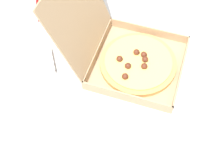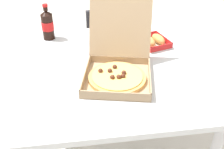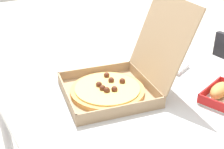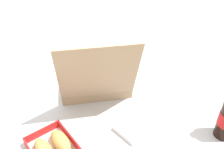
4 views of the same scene
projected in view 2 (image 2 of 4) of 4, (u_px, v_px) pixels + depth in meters
name	position (u px, v px, depth m)	size (l,w,h in m)	color
dining_table	(97.00, 79.00, 1.53)	(1.16, 1.03, 0.74)	silver
chair	(107.00, 45.00, 2.27)	(0.45, 0.45, 0.83)	#232328
pizza_box_open	(118.00, 68.00, 1.39)	(0.41, 0.50, 0.35)	tan
bread_side_box	(154.00, 41.00, 1.69)	(0.20, 0.22, 0.06)	white
cola_bottle	(48.00, 25.00, 1.73)	(0.07, 0.07, 0.22)	black
paper_menu	(26.00, 72.00, 1.44)	(0.21, 0.15, 0.00)	white
napkin_pile	(102.00, 45.00, 1.68)	(0.11, 0.11, 0.02)	white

